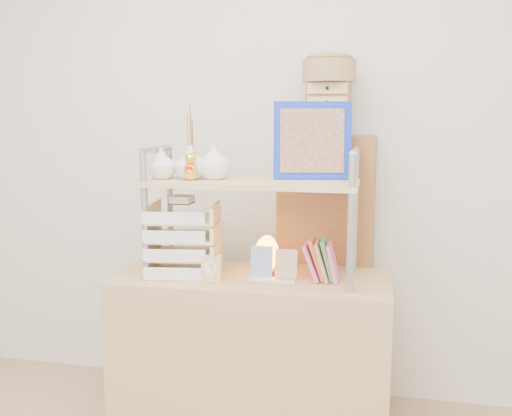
# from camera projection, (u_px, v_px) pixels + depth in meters

# --- Properties ---
(room_shell) EXTENTS (3.42, 3.41, 2.61)m
(room_shell) POSITION_uv_depth(u_px,v_px,m) (189.00, 24.00, 1.57)
(room_shell) COLOR silver
(room_shell) RESTS_ON ground
(desk) EXTENTS (1.20, 0.50, 0.75)m
(desk) POSITION_uv_depth(u_px,v_px,m) (252.00, 356.00, 2.56)
(desk) COLOR tan
(desk) RESTS_ON ground
(cabinet) EXTENTS (0.46, 0.25, 1.35)m
(cabinet) POSITION_uv_depth(u_px,v_px,m) (325.00, 274.00, 2.81)
(cabinet) COLOR brown
(cabinet) RESTS_ON ground
(hutch) EXTENTS (0.92, 0.34, 0.76)m
(hutch) POSITION_uv_depth(u_px,v_px,m) (238.00, 178.00, 2.46)
(hutch) COLOR #9397A0
(hutch) RESTS_ON desk
(letter_tray) EXTENTS (0.33, 0.31, 0.35)m
(letter_tray) POSITION_uv_depth(u_px,v_px,m) (183.00, 243.00, 2.51)
(letter_tray) COLOR #DDC285
(letter_tray) RESTS_ON desk
(salt_lamp) EXTENTS (0.11, 0.11, 0.17)m
(salt_lamp) POSITION_uv_depth(u_px,v_px,m) (267.00, 254.00, 2.52)
(salt_lamp) COLOR brown
(salt_lamp) RESTS_ON desk
(desk_clock) EXTENTS (0.08, 0.04, 0.12)m
(desk_clock) POSITION_uv_depth(u_px,v_px,m) (212.00, 268.00, 2.40)
(desk_clock) COLOR tan
(desk_clock) RESTS_ON desk
(postcard_stand) EXTENTS (0.21, 0.06, 0.14)m
(postcard_stand) POSITION_uv_depth(u_px,v_px,m) (273.00, 271.00, 2.43)
(postcard_stand) COLOR white
(postcard_stand) RESTS_ON desk
(drawer_chest) EXTENTS (0.20, 0.16, 0.25)m
(drawer_chest) POSITION_uv_depth(u_px,v_px,m) (328.00, 109.00, 2.66)
(drawer_chest) COLOR brown
(drawer_chest) RESTS_ON cabinet
(woven_basket) EXTENTS (0.25, 0.25, 0.10)m
(woven_basket) POSITION_uv_depth(u_px,v_px,m) (329.00, 71.00, 2.64)
(woven_basket) COLOR olive
(woven_basket) RESTS_ON drawer_chest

